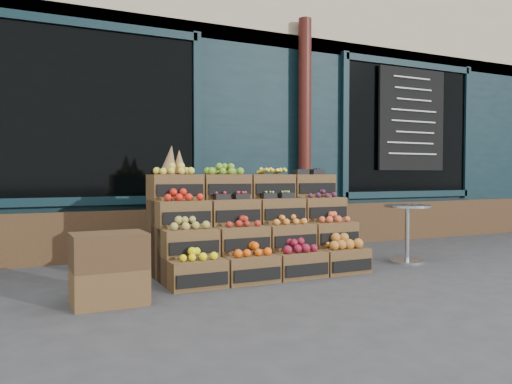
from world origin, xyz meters
name	(u,v)px	position (x,y,z in m)	size (l,w,h in m)	color
ground	(307,285)	(0.00, 0.00, 0.00)	(60.00, 60.00, 0.00)	#373739
shop_facade	(163,101)	(0.00, 5.11, 2.40)	(12.00, 6.24, 4.80)	black
crate_display	(254,233)	(-0.18, 0.77, 0.41)	(2.13, 1.04, 1.33)	brown
spare_crates	(109,269)	(-1.79, 0.07, 0.29)	(0.58, 0.41, 0.57)	brown
bistro_table	(407,227)	(1.67, 0.51, 0.42)	(0.54, 0.54, 0.68)	silver
shopkeeper	(49,169)	(-2.08, 2.82, 1.11)	(0.81, 0.53, 2.21)	#1E6A2C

